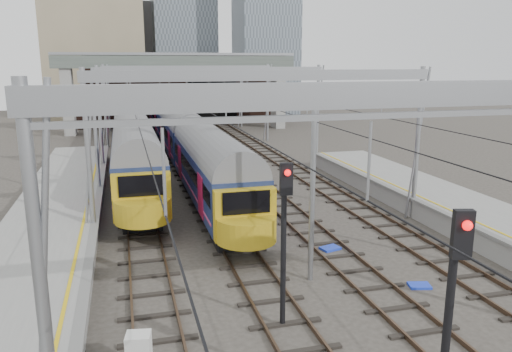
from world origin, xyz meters
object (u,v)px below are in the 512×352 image
object	(u,v)px
train_second	(130,126)
signal_near_centre	(451,306)
train_main	(171,122)
signal_near_left	(284,227)

from	to	relation	value
train_second	signal_near_centre	size ratio (longest dim) A/B	8.82
train_main	signal_near_centre	bearing A→B (deg)	-87.85
train_second	signal_near_centre	bearing A→B (deg)	-81.82
train_main	signal_near_centre	xyz separation A→B (m)	(1.57, -41.97, 0.97)
train_main	signal_near_left	distance (m)	36.20
signal_near_centre	train_main	bearing A→B (deg)	106.76
train_main	signal_near_left	xyz separation A→B (m)	(-0.09, -36.19, 0.90)
signal_near_left	train_main	bearing A→B (deg)	96.07
signal_near_centre	train_second	bearing A→B (deg)	112.79
train_main	train_second	bearing A→B (deg)	-141.37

